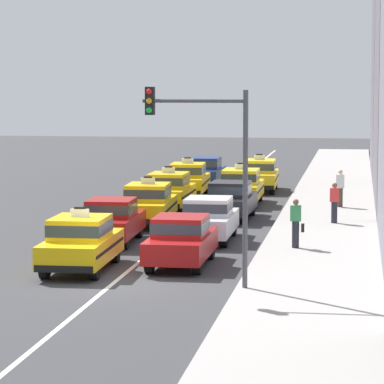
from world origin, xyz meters
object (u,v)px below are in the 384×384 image
object	(u,v)px
pedestrian_by_storefront	(340,188)
taxi_left_fourth	(169,190)
pedestrian_near_crosswalk	(296,223)
taxi_right_fifth	(259,175)
pedestrian_mid_block	(334,203)
sedan_right_nearest	(181,239)
sedan_right_second	(209,218)
sedan_left_second	(112,219)
taxi_left_third	(148,203)
taxi_right_fourth	(241,186)
sedan_right_third	(230,199)
sedan_left_sixth	(205,171)
taxi_left_fifth	(188,179)
traffic_light_pole	(210,152)
taxi_left_nearest	(81,242)

from	to	relation	value
pedestrian_by_storefront	taxi_left_fourth	bearing A→B (deg)	-172.81
pedestrian_near_crosswalk	pedestrian_by_storefront	distance (m)	12.37
taxi_right_fifth	pedestrian_mid_block	xyz separation A→B (m)	(4.17, -13.36, 0.08)
sedan_right_nearest	pedestrian_mid_block	bearing A→B (deg)	66.01
taxi_left_fourth	sedan_right_second	size ratio (longest dim) A/B	1.06
sedan_left_second	pedestrian_mid_block	world-z (taller)	pedestrian_mid_block
taxi_left_third	pedestrian_by_storefront	bearing A→B (deg)	39.80
taxi_left_fourth	pedestrian_by_storefront	world-z (taller)	taxi_left_fourth
taxi_left_third	taxi_right_fourth	bearing A→B (deg)	69.56
sedan_right_nearest	taxi_left_third	bearing A→B (deg)	106.78
taxi_right_fourth	pedestrian_by_storefront	bearing A→B (deg)	-18.40
sedan_right_second	sedan_right_third	xyz separation A→B (m)	(0.05, 6.29, 0.00)
sedan_right_second	taxi_right_fifth	xyz separation A→B (m)	(0.20, 18.02, 0.03)
taxi_left_fourth	sedan_left_sixth	bearing A→B (deg)	89.59
sedan_left_sixth	sedan_right_second	xyz separation A→B (m)	(2.98, -20.40, 0.00)
taxi_left_fifth	traffic_light_pole	world-z (taller)	traffic_light_pole
taxi_left_fourth	sedan_right_nearest	bearing A→B (deg)	-78.73
taxi_left_fifth	pedestrian_by_storefront	size ratio (longest dim) A/B	2.79
traffic_light_pole	sedan_right_second	bearing A→B (deg)	97.99
sedan_left_sixth	taxi_right_fifth	world-z (taller)	taxi_right_fifth
taxi_left_third	taxi_left_fifth	size ratio (longest dim) A/B	1.00
sedan_left_sixth	pedestrian_mid_block	bearing A→B (deg)	-64.99
sedan_right_nearest	traffic_light_pole	distance (m)	5.20
taxi_left_fifth	taxi_right_fifth	distance (m)	4.45
sedan_left_sixth	pedestrian_mid_block	xyz separation A→B (m)	(7.34, -15.74, 0.11)
taxi_left_third	sedan_left_second	bearing A→B (deg)	-94.00
taxi_right_fifth	pedestrian_near_crosswalk	xyz separation A→B (m)	(3.05, -20.08, 0.10)
taxi_right_fourth	pedestrian_by_storefront	size ratio (longest dim) A/B	2.76
pedestrian_mid_block	traffic_light_pole	world-z (taller)	traffic_light_pole
sedan_left_sixth	sedan_left_second	bearing A→B (deg)	-90.94
taxi_left_nearest	taxi_right_fourth	size ratio (longest dim) A/B	1.01
sedan_left_sixth	sedan_right_second	distance (m)	20.61
sedan_right_second	pedestrian_by_storefront	bearing A→B (deg)	66.39
sedan_right_nearest	taxi_left_nearest	bearing A→B (deg)	-156.63
taxi_left_nearest	taxi_right_fifth	xyz separation A→B (m)	(3.19, 24.69, 0.00)
pedestrian_near_crosswalk	pedestrian_by_storefront	bearing A→B (deg)	84.27
sedan_right_nearest	sedan_right_second	xyz separation A→B (m)	(0.12, 5.43, 0.00)
sedan_right_third	sedan_left_second	bearing A→B (deg)	-114.96
sedan_left_second	sedan_right_third	world-z (taller)	same
sedan_left_second	pedestrian_mid_block	xyz separation A→B (m)	(7.69, 5.63, 0.11)
sedan_left_sixth	taxi_right_fourth	size ratio (longest dim) A/B	0.94
taxi_left_fifth	sedan_left_second	bearing A→B (deg)	-90.83
sedan_right_nearest	taxi_right_fifth	distance (m)	23.45
taxi_left_nearest	taxi_left_third	xyz separation A→B (m)	(0.01, 10.71, 0.00)
taxi_left_nearest	sedan_right_second	xyz separation A→B (m)	(2.99, 6.67, -0.03)
taxi_left_nearest	sedan_right_nearest	distance (m)	3.13
sedan_right_nearest	pedestrian_mid_block	xyz separation A→B (m)	(4.49, 10.08, 0.11)
taxi_left_fourth	taxi_left_fifth	world-z (taller)	same
sedan_left_second	taxi_left_fourth	size ratio (longest dim) A/B	0.95
taxi_left_third	pedestrian_mid_block	bearing A→B (deg)	4.80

